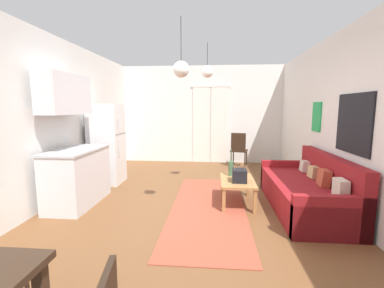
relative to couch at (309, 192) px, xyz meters
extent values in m
cube|color=brown|center=(-1.82, -0.39, -0.32)|extent=(5.05, 8.23, 0.10)
cube|color=white|center=(-1.82, 3.47, 1.09)|extent=(4.65, 0.10, 2.72)
cube|color=white|center=(-1.83, 3.41, 0.79)|extent=(0.49, 0.02, 2.13)
cube|color=white|center=(-1.32, 3.41, 0.79)|extent=(0.49, 0.02, 2.13)
cube|color=white|center=(-1.57, 3.41, 1.88)|extent=(1.09, 0.03, 0.06)
cube|color=white|center=(0.46, -0.39, 1.09)|extent=(0.10, 7.83, 2.72)
cube|color=black|center=(0.39, -0.36, 1.07)|extent=(0.02, 0.87, 0.80)
cube|color=green|center=(0.39, 0.93, 1.12)|extent=(0.02, 0.38, 0.53)
cube|color=white|center=(-4.10, -0.39, 1.09)|extent=(0.10, 7.83, 2.72)
cube|color=yellow|center=(-4.03, 0.22, 1.53)|extent=(0.02, 0.32, 0.40)
cube|color=#9E4733|center=(-1.54, -0.08, -0.27)|extent=(1.13, 3.16, 0.01)
cube|color=maroon|center=(-0.09, 0.00, -0.06)|extent=(0.91, 2.12, 0.43)
cube|color=maroon|center=(0.29, 0.00, 0.15)|extent=(0.15, 2.12, 0.85)
cube|color=maroon|center=(-0.09, -1.00, 0.00)|extent=(0.91, 0.11, 0.55)
cube|color=maroon|center=(-0.09, 1.01, 0.00)|extent=(0.91, 0.11, 0.55)
cube|color=beige|center=(0.13, -0.70, 0.28)|extent=(0.13, 0.24, 0.24)
cube|color=#B74C33|center=(0.13, -0.19, 0.28)|extent=(0.16, 0.25, 0.25)
cube|color=tan|center=(0.15, 0.25, 0.25)|extent=(0.15, 0.20, 0.20)
cube|color=beige|center=(0.15, 0.68, 0.25)|extent=(0.14, 0.19, 0.20)
cube|color=#A87542|center=(-1.08, 0.15, 0.11)|extent=(0.54, 0.88, 0.04)
cube|color=#A87542|center=(-1.30, -0.25, -0.09)|extent=(0.05, 0.05, 0.36)
cube|color=#A87542|center=(-0.85, -0.25, -0.09)|extent=(0.05, 0.05, 0.36)
cube|color=#A87542|center=(-1.30, 0.55, -0.09)|extent=(0.05, 0.05, 0.36)
cube|color=#A87542|center=(-0.85, 0.55, -0.09)|extent=(0.05, 0.05, 0.36)
cylinder|color=#47704C|center=(-1.17, 0.39, 0.25)|extent=(0.08, 0.08, 0.25)
cylinder|color=#477F42|center=(-1.17, 0.39, 0.49)|extent=(0.01, 0.01, 0.22)
cube|color=black|center=(-1.05, 0.04, 0.22)|extent=(0.23, 0.27, 0.20)
torus|color=brown|center=(-1.05, 0.04, 0.34)|extent=(0.17, 0.01, 0.17)
cube|color=white|center=(-3.67, 1.14, 0.55)|extent=(0.59, 0.62, 1.64)
cube|color=#4C4C51|center=(-3.36, 1.14, 0.76)|extent=(0.01, 0.59, 0.01)
cylinder|color=#B7BABF|center=(-3.35, 0.97, 0.96)|extent=(0.02, 0.02, 0.23)
cylinder|color=#B7BABF|center=(-3.35, 0.97, 0.46)|extent=(0.02, 0.02, 0.36)
cube|color=silver|center=(-3.65, -0.08, 0.16)|extent=(0.58, 1.20, 0.87)
cube|color=#B7BABF|center=(-3.65, -0.08, 0.61)|extent=(0.61, 1.23, 0.03)
cube|color=#999BA0|center=(-3.65, 0.02, 0.57)|extent=(0.36, 0.40, 0.10)
cylinder|color=#B7BABF|center=(-3.88, 0.02, 0.73)|extent=(0.02, 0.02, 0.20)
cube|color=silver|center=(-3.78, -0.08, 1.49)|extent=(0.32, 1.08, 0.62)
cylinder|color=black|center=(-0.58, 3.08, -0.07)|extent=(0.03, 0.03, 0.41)
cylinder|color=black|center=(-0.93, 3.17, -0.07)|extent=(0.03, 0.03, 0.41)
cylinder|color=black|center=(-0.66, 2.75, -0.07)|extent=(0.03, 0.03, 0.41)
cylinder|color=black|center=(-1.01, 2.84, -0.07)|extent=(0.03, 0.03, 0.41)
cube|color=black|center=(-0.79, 2.96, 0.15)|extent=(0.50, 0.49, 0.04)
cube|color=black|center=(-0.84, 2.78, 0.40)|extent=(0.37, 0.12, 0.48)
cylinder|color=black|center=(-1.90, -0.53, 2.17)|extent=(0.01, 0.01, 0.56)
sphere|color=white|center=(-1.90, -0.53, 1.78)|extent=(0.21, 0.21, 0.21)
cylinder|color=black|center=(-1.60, 0.89, 2.24)|extent=(0.01, 0.01, 0.40)
sphere|color=white|center=(-1.60, 0.89, 1.93)|extent=(0.22, 0.22, 0.22)
camera|label=1|loc=(-1.45, -4.03, 1.29)|focal=24.50mm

